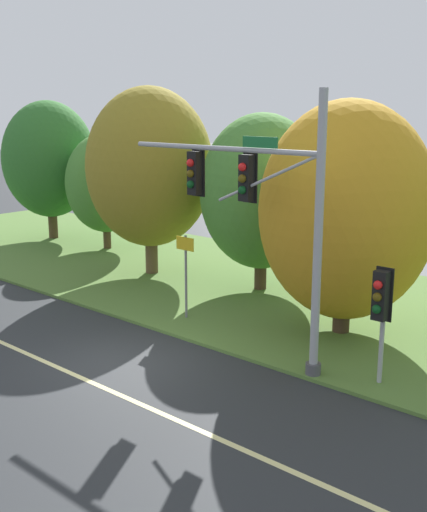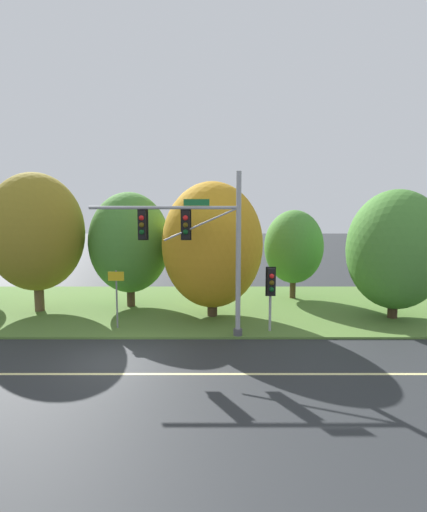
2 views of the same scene
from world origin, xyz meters
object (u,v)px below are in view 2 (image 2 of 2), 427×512
tree_behind_signpost (38,232)px  tree_mid_verge (131,243)px  tree_furthest_back (397,250)px  tree_tall_centre (214,245)px  traffic_signal_mast (199,240)px  route_sign_post (118,291)px  pedestrian_signal_near_kerb (272,286)px  tree_right_far (295,247)px

tree_behind_signpost → tree_mid_verge: tree_behind_signpost is taller
tree_furthest_back → tree_tall_centre: bearing=177.6°
traffic_signal_mast → tree_tall_centre: (0.60, 3.32, -0.52)m
tree_tall_centre → route_sign_post: bearing=-153.8°
route_sign_post → tree_tall_centre: 5.35m
pedestrian_signal_near_kerb → traffic_signal_mast: bearing=-171.0°
pedestrian_signal_near_kerb → tree_mid_verge: 8.96m
tree_tall_centre → pedestrian_signal_near_kerb: bearing=-46.7°
pedestrian_signal_near_kerb → route_sign_post: 7.14m
route_sign_post → tree_tall_centre: size_ratio=0.39×
traffic_signal_mast → pedestrian_signal_near_kerb: traffic_signal_mast is taller
tree_tall_centre → traffic_signal_mast: bearing=-100.3°
tree_tall_centre → tree_furthest_back: size_ratio=1.06×
traffic_signal_mast → tree_tall_centre: traffic_signal_mast is taller
tree_mid_verge → traffic_signal_mast: bearing=-52.9°
tree_behind_signpost → tree_tall_centre: bearing=-6.2°
tree_behind_signpost → traffic_signal_mast: bearing=-26.0°
traffic_signal_mast → tree_behind_signpost: 9.92m
pedestrian_signal_near_kerb → tree_mid_verge: tree_mid_verge is taller
traffic_signal_mast → pedestrian_signal_near_kerb: (3.25, 0.51, -2.11)m
tree_behind_signpost → tree_right_far: tree_behind_signpost is taller
tree_tall_centre → tree_mid_verge: bearing=155.9°
tree_right_far → traffic_signal_mast: bearing=-126.8°
pedestrian_signal_near_kerb → tree_behind_signpost: tree_behind_signpost is taller
route_sign_post → tree_tall_centre: (4.46, 2.20, 1.97)m
tree_behind_signpost → tree_right_far: size_ratio=1.36×
tree_mid_verge → tree_right_far: (9.74, 2.14, -0.43)m
traffic_signal_mast → tree_furthest_back: (9.88, 2.93, -0.73)m
pedestrian_signal_near_kerb → tree_mid_verge: bearing=146.3°
tree_tall_centre → tree_behind_signpost: bearing=173.8°
traffic_signal_mast → route_sign_post: bearing=163.8°
tree_right_far → tree_furthest_back: (4.23, -4.62, 0.29)m
pedestrian_signal_near_kerb → tree_right_far: size_ratio=0.54×
tree_behind_signpost → tree_mid_verge: 4.97m
tree_mid_verge → tree_tall_centre: (4.70, -2.10, 0.06)m
traffic_signal_mast → tree_behind_signpost: bearing=154.0°
pedestrian_signal_near_kerb → tree_mid_verge: size_ratio=0.46×
route_sign_post → tree_behind_signpost: bearing=147.4°
tree_mid_verge → tree_right_far: 9.99m
tree_tall_centre → tree_furthest_back: 9.29m
pedestrian_signal_near_kerb → route_sign_post: (-7.10, 0.61, -0.39)m
pedestrian_signal_near_kerb → tree_furthest_back: 7.19m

